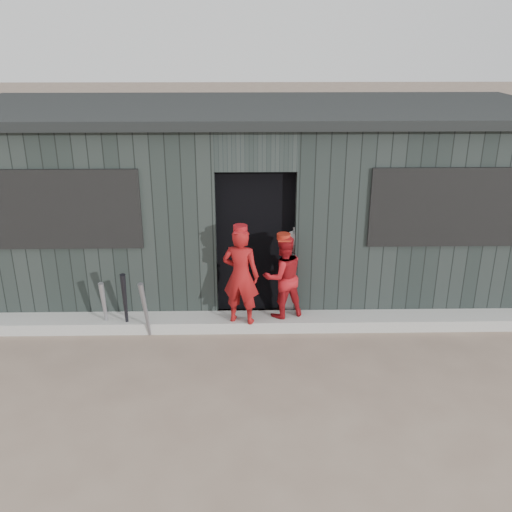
{
  "coord_description": "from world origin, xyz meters",
  "views": [
    {
      "loc": [
        -0.12,
        -4.7,
        3.57
      ],
      "look_at": [
        0.0,
        1.8,
        1.0
      ],
      "focal_mm": 40.0,
      "sensor_mm": 36.0,
      "label": 1
    }
  ],
  "objects_px": {
    "bat_right": "(125,304)",
    "dugout": "(254,196)",
    "player_grey_back": "(297,272)",
    "player_red_right": "(283,276)",
    "bat_left": "(104,307)",
    "bat_mid": "(145,310)",
    "player_red_left": "(241,276)"
  },
  "relations": [
    {
      "from": "player_grey_back",
      "to": "bat_right",
      "type": "bearing_deg",
      "value": 21.86
    },
    {
      "from": "bat_mid",
      "to": "dugout",
      "type": "bearing_deg",
      "value": 54.71
    },
    {
      "from": "player_red_right",
      "to": "bat_right",
      "type": "bearing_deg",
      "value": -14.16
    },
    {
      "from": "player_red_right",
      "to": "dugout",
      "type": "bearing_deg",
      "value": -98.27
    },
    {
      "from": "player_grey_back",
      "to": "dugout",
      "type": "xyz_separation_m",
      "value": [
        -0.55,
        1.3,
        0.67
      ]
    },
    {
      "from": "bat_mid",
      "to": "player_red_right",
      "type": "distance_m",
      "value": 1.76
    },
    {
      "from": "dugout",
      "to": "player_grey_back",
      "type": "bearing_deg",
      "value": -67.22
    },
    {
      "from": "player_red_right",
      "to": "bat_left",
      "type": "bearing_deg",
      "value": -16.73
    },
    {
      "from": "bat_right",
      "to": "player_red_right",
      "type": "distance_m",
      "value": 1.99
    },
    {
      "from": "bat_right",
      "to": "player_grey_back",
      "type": "distance_m",
      "value": 2.24
    },
    {
      "from": "bat_right",
      "to": "player_grey_back",
      "type": "relative_size",
      "value": 0.71
    },
    {
      "from": "bat_right",
      "to": "player_red_left",
      "type": "bearing_deg",
      "value": 1.79
    },
    {
      "from": "bat_mid",
      "to": "player_grey_back",
      "type": "height_order",
      "value": "player_grey_back"
    },
    {
      "from": "dugout",
      "to": "bat_left",
      "type": "bearing_deg",
      "value": -137.14
    },
    {
      "from": "player_red_left",
      "to": "player_red_right",
      "type": "relative_size",
      "value": 1.15
    },
    {
      "from": "bat_right",
      "to": "dugout",
      "type": "xyz_separation_m",
      "value": [
        1.62,
        1.84,
        0.85
      ]
    },
    {
      "from": "bat_mid",
      "to": "player_red_right",
      "type": "height_order",
      "value": "player_red_right"
    },
    {
      "from": "bat_left",
      "to": "dugout",
      "type": "bearing_deg",
      "value": 42.86
    },
    {
      "from": "bat_mid",
      "to": "player_red_left",
      "type": "distance_m",
      "value": 1.25
    },
    {
      "from": "player_grey_back",
      "to": "dugout",
      "type": "distance_m",
      "value": 1.56
    },
    {
      "from": "player_grey_back",
      "to": "bat_left",
      "type": "bearing_deg",
      "value": 18.69
    },
    {
      "from": "bat_left",
      "to": "dugout",
      "type": "relative_size",
      "value": 0.08
    },
    {
      "from": "bat_mid",
      "to": "bat_right",
      "type": "distance_m",
      "value": 0.28
    },
    {
      "from": "bat_left",
      "to": "bat_right",
      "type": "relative_size",
      "value": 0.81
    },
    {
      "from": "dugout",
      "to": "player_red_right",
      "type": "bearing_deg",
      "value": -78.24
    },
    {
      "from": "bat_mid",
      "to": "dugout",
      "type": "height_order",
      "value": "dugout"
    },
    {
      "from": "bat_right",
      "to": "player_red_right",
      "type": "height_order",
      "value": "player_red_right"
    },
    {
      "from": "bat_left",
      "to": "player_red_left",
      "type": "distance_m",
      "value": 1.77
    },
    {
      "from": "bat_left",
      "to": "player_red_left",
      "type": "bearing_deg",
      "value": -0.92
    },
    {
      "from": "player_red_right",
      "to": "player_grey_back",
      "type": "relative_size",
      "value": 0.89
    },
    {
      "from": "player_red_right",
      "to": "player_grey_back",
      "type": "distance_m",
      "value": 0.4
    },
    {
      "from": "bat_left",
      "to": "dugout",
      "type": "xyz_separation_m",
      "value": [
        1.9,
        1.77,
        0.94
      ]
    }
  ]
}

